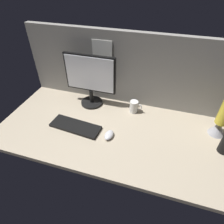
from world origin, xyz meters
The scene contains 7 objects.
ground_plane centered at (0.00, 0.00, -1.50)cm, with size 180.00×80.00×3.00cm, color tan.
cubicle_wall_back centered at (-0.04, 37.50, 28.99)cm, with size 180.00×5.50×57.94cm.
monitor centered at (-33.71, 25.13, 23.48)cm, with size 40.80×18.00×42.60cm.
keyboard centered at (-34.08, -6.83, 1.00)cm, with size 37.00×13.00×2.00cm, color black.
mouse centered at (-7.85, -8.62, 1.70)cm, with size 5.60×9.60×3.40cm, color silver.
mug_ceramic_white centered at (2.80, 23.68, 5.03)cm, with size 9.93×6.42×10.00cm.
lava_lamp centered at (63.32, 16.76, 15.09)cm, with size 10.99×10.99×35.97cm.
Camera 1 is at (21.14, -96.06, 96.66)cm, focal length 30.62 mm.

